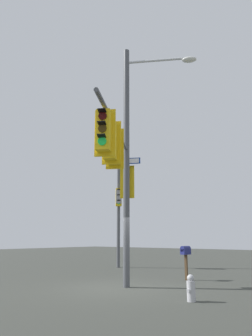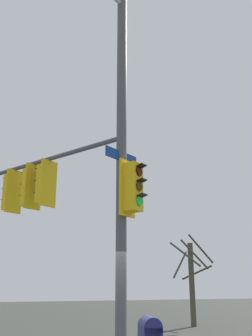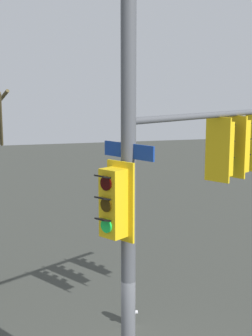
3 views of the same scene
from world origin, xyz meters
TOP-DOWN VIEW (x-y plane):
  - ground_plane at (0.00, 0.00)m, footprint 80.00×80.00m
  - main_signal_pole_assembly at (0.69, 0.85)m, footprint 6.15×3.19m
  - secondary_pole_assembly at (-6.04, -5.08)m, footprint 0.65×0.62m
  - fire_hydrant at (0.51, 3.13)m, footprint 0.38×0.24m
  - mailbox at (-3.49, 0.86)m, footprint 0.48×0.33m

SIDE VIEW (x-z plane):
  - ground_plane at x=0.00m, z-range 0.00..0.00m
  - fire_hydrant at x=0.51m, z-range -0.02..0.71m
  - mailbox at x=-3.49m, z-range 0.40..1.81m
  - secondary_pole_assembly at x=-6.04m, z-range 0.23..7.67m
  - main_signal_pole_assembly at x=0.69m, z-range 0.03..9.61m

